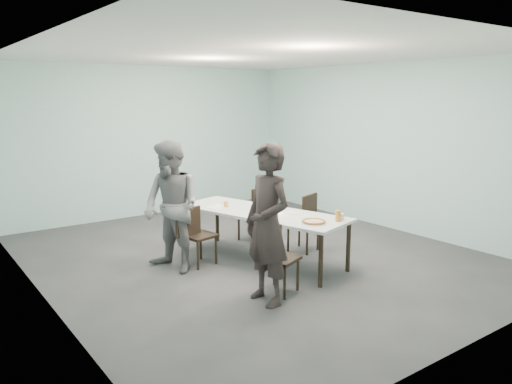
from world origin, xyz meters
TOP-DOWN VIEW (x-y plane):
  - ground at (0.00, 0.00)m, footprint 7.00×7.00m
  - room_shell at (0.00, 0.00)m, footprint 6.02×7.02m
  - table at (-0.05, -0.26)m, footprint 1.57×2.75m
  - chair_near_left at (-0.67, -1.38)m, footprint 0.65×0.54m
  - chair_far_left at (-0.95, 0.14)m, footprint 0.64×0.49m
  - chair_near_right at (0.85, -0.22)m, footprint 0.65×0.53m
  - chair_far_right at (0.57, 0.72)m, footprint 0.64×0.49m
  - diner_near at (-0.89, -1.49)m, footprint 0.45×0.69m
  - diner_far at (-1.29, 0.14)m, footprint 0.88×1.02m
  - pizza at (0.09, -1.22)m, footprint 0.34×0.34m
  - side_plate at (0.23, -0.63)m, footprint 0.18×0.18m
  - beer_glass at (0.42, -1.33)m, footprint 0.08×0.08m
  - water_tumbler at (0.51, -1.30)m, footprint 0.08×0.08m
  - tealight at (0.03, -0.44)m, footprint 0.06×0.06m
  - amber_tumbler at (-0.30, 0.32)m, footprint 0.07×0.07m
  - menu at (-0.42, 0.40)m, footprint 0.35×0.29m

SIDE VIEW (x-z plane):
  - ground at x=0.00m, z-range 0.00..0.00m
  - chair_near_left at x=-0.67m, z-range 0.07..0.94m
  - chair_far_left at x=-0.95m, z-range 0.07..0.94m
  - chair_near_right at x=0.85m, z-range 0.07..0.94m
  - chair_far_right at x=0.57m, z-range 0.07..0.94m
  - table at x=-0.05m, z-range 0.32..1.07m
  - menu at x=-0.42m, z-range 0.75..0.76m
  - side_plate at x=0.23m, z-range 0.75..0.76m
  - pizza at x=0.09m, z-range 0.75..0.79m
  - tealight at x=0.03m, z-range 0.75..0.79m
  - amber_tumbler at x=-0.30m, z-range 0.75..0.83m
  - water_tumbler at x=0.51m, z-range 0.75..0.84m
  - beer_glass at x=0.42m, z-range 0.75..0.90m
  - diner_far at x=-1.29m, z-range 0.00..1.81m
  - diner_near at x=-0.89m, z-range 0.00..1.89m
  - room_shell at x=0.00m, z-range 0.52..3.53m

